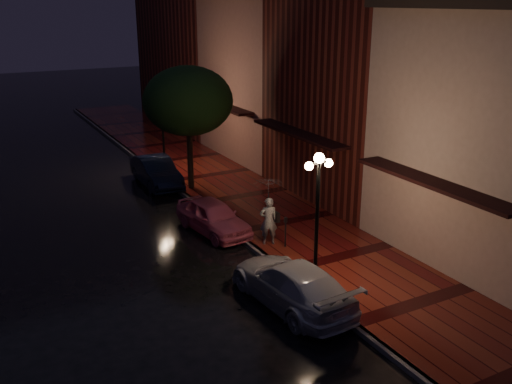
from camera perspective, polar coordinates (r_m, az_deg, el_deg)
ground at (r=22.35m, az=-2.07°, el=-4.38°), size 120.00×120.00×0.00m
sidewalk at (r=23.32m, az=2.89°, el=-3.18°), size 4.50×60.00×0.15m
curb at (r=22.32m, az=-2.08°, el=-4.21°), size 0.25×60.00×0.15m
storefront_near at (r=20.81m, az=23.29°, el=4.66°), size 5.00×8.00×8.50m
storefront_mid at (r=26.21m, az=9.87°, el=11.29°), size 5.00×8.00×11.00m
storefront_far at (r=32.95m, az=1.08°, el=11.27°), size 5.00×8.00×9.00m
storefront_extra at (r=41.85m, az=-5.84°, el=13.45°), size 5.00×12.00×10.00m
streetlamp_near at (r=17.54m, az=6.14°, el=-1.97°), size 0.96×0.36×4.31m
streetlamp_far at (r=29.68m, az=-9.31°, el=6.48°), size 0.96×0.36×4.31m
street_tree at (r=26.68m, az=-6.78°, el=8.83°), size 4.16×4.16×5.80m
pink_car at (r=22.48m, az=-4.29°, el=-2.47°), size 2.05×4.04×1.32m
navy_car at (r=28.53m, az=-9.95°, el=2.01°), size 1.55×4.30×1.41m
silver_car at (r=17.30m, az=3.60°, el=-9.15°), size 2.25×4.87×1.38m
woman_with_umbrella at (r=20.67m, az=1.28°, el=-0.93°), size 1.05×1.07×2.52m
parking_meter at (r=20.77m, az=2.97°, el=-3.71°), size 0.12×0.09×1.15m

